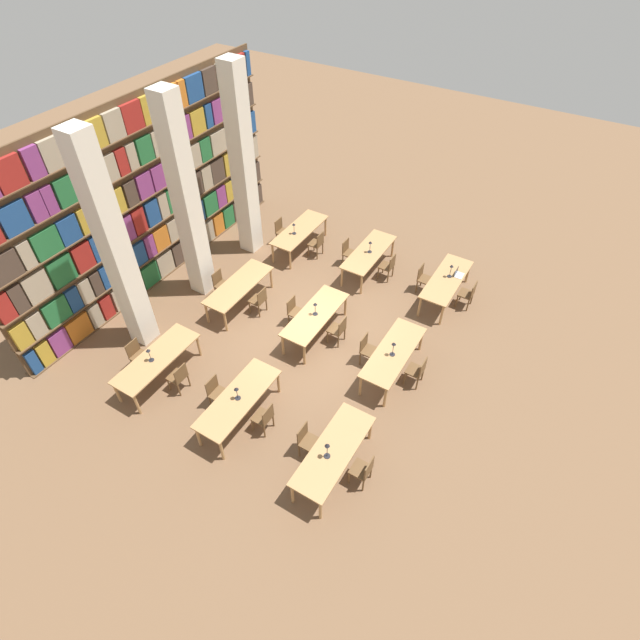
# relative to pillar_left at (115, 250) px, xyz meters

# --- Properties ---
(ground_plane) EXTENTS (40.00, 40.00, 0.00)m
(ground_plane) POSITION_rel_pillar_left_xyz_m (2.49, -3.98, -3.00)
(ground_plane) COLOR brown
(bookshelf_bank) EXTENTS (10.22, 0.35, 5.50)m
(bookshelf_bank) POSITION_rel_pillar_left_xyz_m (2.51, 1.50, -0.33)
(bookshelf_bank) COLOR brown
(bookshelf_bank) RESTS_ON ground_plane
(pillar_left) EXTENTS (0.56, 0.56, 6.00)m
(pillar_left) POSITION_rel_pillar_left_xyz_m (0.00, 0.00, 0.00)
(pillar_left) COLOR silver
(pillar_left) RESTS_ON ground_plane
(pillar_center) EXTENTS (0.56, 0.56, 6.00)m
(pillar_center) POSITION_rel_pillar_left_xyz_m (2.49, 0.00, 0.00)
(pillar_center) COLOR silver
(pillar_center) RESTS_ON ground_plane
(pillar_right) EXTENTS (0.56, 0.56, 6.00)m
(pillar_right) POSITION_rel_pillar_left_xyz_m (4.98, 0.00, 0.00)
(pillar_right) COLOR silver
(pillar_right) RESTS_ON ground_plane
(reading_table_0) EXTENTS (2.38, 0.84, 0.77)m
(reading_table_0) POSITION_rel_pillar_left_xyz_m (-0.80, -6.56, -2.31)
(reading_table_0) COLOR tan
(reading_table_0) RESTS_ON ground_plane
(chair_0) EXTENTS (0.42, 0.40, 0.90)m
(chair_0) POSITION_rel_pillar_left_xyz_m (-0.75, -7.26, -2.51)
(chair_0) COLOR brown
(chair_0) RESTS_ON ground_plane
(chair_1) EXTENTS (0.42, 0.40, 0.90)m
(chair_1) POSITION_rel_pillar_left_xyz_m (-0.75, -5.85, -2.51)
(chair_1) COLOR brown
(chair_1) RESTS_ON ground_plane
(desk_lamp_0) EXTENTS (0.14, 0.14, 0.47)m
(desk_lamp_0) POSITION_rel_pillar_left_xyz_m (-1.01, -6.51, -1.92)
(desk_lamp_0) COLOR #232328
(desk_lamp_0) RESTS_ON reading_table_0
(reading_table_1) EXTENTS (2.38, 0.84, 0.77)m
(reading_table_1) POSITION_rel_pillar_left_xyz_m (2.42, -6.45, -2.31)
(reading_table_1) COLOR tan
(reading_table_1) RESTS_ON ground_plane
(chair_2) EXTENTS (0.42, 0.40, 0.90)m
(chair_2) POSITION_rel_pillar_left_xyz_m (2.38, -7.15, -2.51)
(chair_2) COLOR brown
(chair_2) RESTS_ON ground_plane
(chair_3) EXTENTS (0.42, 0.40, 0.90)m
(chair_3) POSITION_rel_pillar_left_xyz_m (2.38, -5.75, -2.51)
(chair_3) COLOR brown
(chair_3) RESTS_ON ground_plane
(desk_lamp_1) EXTENTS (0.14, 0.14, 0.44)m
(desk_lamp_1) POSITION_rel_pillar_left_xyz_m (2.30, -6.47, -1.93)
(desk_lamp_1) COLOR #232328
(desk_lamp_1) RESTS_ON reading_table_1
(reading_table_2) EXTENTS (2.38, 0.84, 0.77)m
(reading_table_2) POSITION_rel_pillar_left_xyz_m (5.85, -6.57, -2.31)
(reading_table_2) COLOR tan
(reading_table_2) RESTS_ON ground_plane
(chair_4) EXTENTS (0.42, 0.40, 0.90)m
(chair_4) POSITION_rel_pillar_left_xyz_m (5.86, -7.27, -2.51)
(chair_4) COLOR brown
(chair_4) RESTS_ON ground_plane
(chair_5) EXTENTS (0.42, 0.40, 0.90)m
(chair_5) POSITION_rel_pillar_left_xyz_m (5.86, -5.86, -2.51)
(chair_5) COLOR brown
(chair_5) RESTS_ON ground_plane
(desk_lamp_2) EXTENTS (0.14, 0.14, 0.44)m
(desk_lamp_2) POSITION_rel_pillar_left_xyz_m (5.98, -6.59, -1.94)
(desk_lamp_2) COLOR #232328
(desk_lamp_2) RESTS_ON reading_table_2
(laptop) EXTENTS (0.32, 0.22, 0.21)m
(laptop) POSITION_rel_pillar_left_xyz_m (6.17, -6.79, -2.19)
(laptop) COLOR silver
(laptop) RESTS_ON reading_table_2
(reading_table_3) EXTENTS (2.38, 0.84, 0.77)m
(reading_table_3) POSITION_rel_pillar_left_xyz_m (-0.77, -3.98, -2.31)
(reading_table_3) COLOR tan
(reading_table_3) RESTS_ON ground_plane
(chair_6) EXTENTS (0.42, 0.40, 0.90)m
(chair_6) POSITION_rel_pillar_left_xyz_m (-0.75, -4.68, -2.51)
(chair_6) COLOR brown
(chair_6) RESTS_ON ground_plane
(chair_7) EXTENTS (0.42, 0.40, 0.90)m
(chair_7) POSITION_rel_pillar_left_xyz_m (-0.75, -3.28, -2.51)
(chair_7) COLOR brown
(chair_7) RESTS_ON ground_plane
(desk_lamp_3) EXTENTS (0.14, 0.14, 0.40)m
(desk_lamp_3) POSITION_rel_pillar_left_xyz_m (-0.78, -3.98, -1.97)
(desk_lamp_3) COLOR #232328
(desk_lamp_3) RESTS_ON reading_table_3
(reading_table_4) EXTENTS (2.38, 0.84, 0.77)m
(reading_table_4) POSITION_rel_pillar_left_xyz_m (2.57, -4.03, -2.31)
(reading_table_4) COLOR tan
(reading_table_4) RESTS_ON ground_plane
(chair_8) EXTENTS (0.42, 0.40, 0.90)m
(chair_8) POSITION_rel_pillar_left_xyz_m (2.62, -4.74, -2.51)
(chair_8) COLOR brown
(chair_8) RESTS_ON ground_plane
(chair_9) EXTENTS (0.42, 0.40, 0.90)m
(chair_9) POSITION_rel_pillar_left_xyz_m (2.62, -3.33, -2.51)
(chair_9) COLOR brown
(chair_9) RESTS_ON ground_plane
(desk_lamp_4) EXTENTS (0.14, 0.14, 0.41)m
(desk_lamp_4) POSITION_rel_pillar_left_xyz_m (2.55, -4.04, -1.95)
(desk_lamp_4) COLOR #232328
(desk_lamp_4) RESTS_ON reading_table_4
(reading_table_5) EXTENTS (2.38, 0.84, 0.77)m
(reading_table_5) POSITION_rel_pillar_left_xyz_m (5.86, -3.99, -2.31)
(reading_table_5) COLOR tan
(reading_table_5) RESTS_ON ground_plane
(chair_10) EXTENTS (0.42, 0.40, 0.90)m
(chair_10) POSITION_rel_pillar_left_xyz_m (5.84, -4.69, -2.51)
(chair_10) COLOR brown
(chair_10) RESTS_ON ground_plane
(chair_11) EXTENTS (0.42, 0.40, 0.90)m
(chair_11) POSITION_rel_pillar_left_xyz_m (5.84, -3.29, -2.51)
(chair_11) COLOR brown
(chair_11) RESTS_ON ground_plane
(desk_lamp_5) EXTENTS (0.14, 0.14, 0.41)m
(desk_lamp_5) POSITION_rel_pillar_left_xyz_m (5.84, -4.02, -1.96)
(desk_lamp_5) COLOR #232328
(desk_lamp_5) RESTS_ON reading_table_5
(reading_table_6) EXTENTS (2.38, 0.84, 0.77)m
(reading_table_6) POSITION_rel_pillar_left_xyz_m (-0.84, -1.46, -2.31)
(reading_table_6) COLOR tan
(reading_table_6) RESTS_ON ground_plane
(chair_12) EXTENTS (0.42, 0.40, 0.90)m
(chair_12) POSITION_rel_pillar_left_xyz_m (-0.87, -2.16, -2.51)
(chair_12) COLOR brown
(chair_12) RESTS_ON ground_plane
(chair_13) EXTENTS (0.42, 0.40, 0.90)m
(chair_13) POSITION_rel_pillar_left_xyz_m (-0.87, -0.75, -2.51)
(chair_13) COLOR brown
(chair_13) RESTS_ON ground_plane
(desk_lamp_6) EXTENTS (0.14, 0.14, 0.41)m
(desk_lamp_6) POSITION_rel_pillar_left_xyz_m (-0.97, -1.42, -1.96)
(desk_lamp_6) COLOR #232328
(desk_lamp_6) RESTS_ON reading_table_6
(reading_table_7) EXTENTS (2.38, 0.84, 0.77)m
(reading_table_7) POSITION_rel_pillar_left_xyz_m (2.47, -1.48, -2.31)
(reading_table_7) COLOR tan
(reading_table_7) RESTS_ON ground_plane
(chair_14) EXTENTS (0.42, 0.40, 0.90)m
(chair_14) POSITION_rel_pillar_left_xyz_m (2.47, -2.18, -2.51)
(chair_14) COLOR brown
(chair_14) RESTS_ON ground_plane
(chair_15) EXTENTS (0.42, 0.40, 0.90)m
(chair_15) POSITION_rel_pillar_left_xyz_m (2.47, -0.77, -2.51)
(chair_15) COLOR brown
(chair_15) RESTS_ON ground_plane
(reading_table_8) EXTENTS (2.38, 0.84, 0.77)m
(reading_table_8) POSITION_rel_pillar_left_xyz_m (5.76, -1.47, -2.31)
(reading_table_8) COLOR tan
(reading_table_8) RESTS_ON ground_plane
(chair_16) EXTENTS (0.42, 0.40, 0.90)m
(chair_16) POSITION_rel_pillar_left_xyz_m (5.72, -2.17, -2.51)
(chair_16) COLOR brown
(chair_16) RESTS_ON ground_plane
(chair_17) EXTENTS (0.42, 0.40, 0.90)m
(chair_17) POSITION_rel_pillar_left_xyz_m (5.72, -0.77, -2.51)
(chair_17) COLOR brown
(chair_17) RESTS_ON ground_plane
(desk_lamp_7) EXTENTS (0.14, 0.14, 0.40)m
(desk_lamp_7) POSITION_rel_pillar_left_xyz_m (5.46, -1.45, -1.96)
(desk_lamp_7) COLOR #232328
(desk_lamp_7) RESTS_ON reading_table_8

